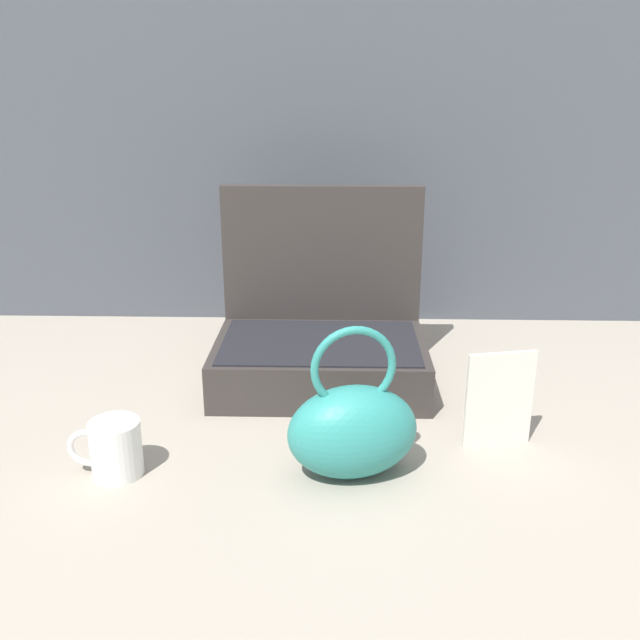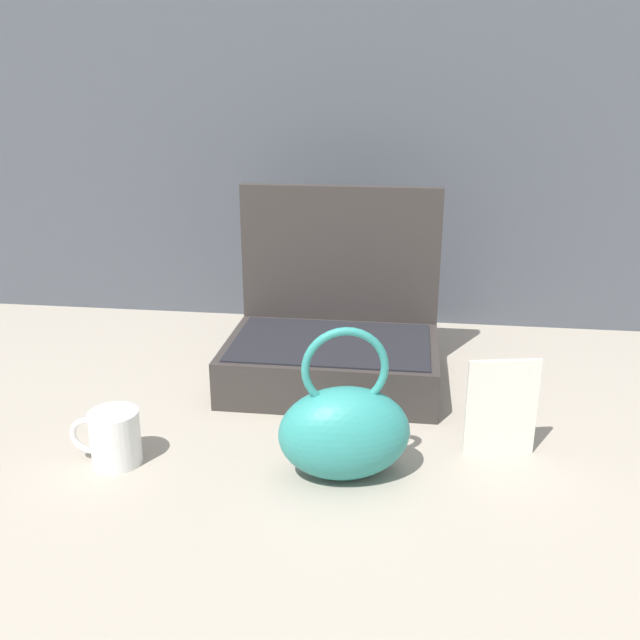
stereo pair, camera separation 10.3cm
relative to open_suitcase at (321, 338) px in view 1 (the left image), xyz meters
The scene contains 5 objects.
ground_plane 0.22m from the open_suitcase, 87.34° to the right, with size 6.00×6.00×0.00m, color #9E9384.
open_suitcase is the anchor object (origin of this frame).
teal_pouch_handbag 0.34m from the open_suitcase, 80.96° to the right, with size 0.21×0.15×0.22m.
coffee_mug 0.45m from the open_suitcase, 129.57° to the right, with size 0.11×0.07×0.08m.
info_card_left 0.37m from the open_suitcase, 41.49° to the right, with size 0.11×0.01×0.15m, color silver.
Camera 1 is at (0.02, -0.99, 0.54)m, focal length 38.96 mm.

